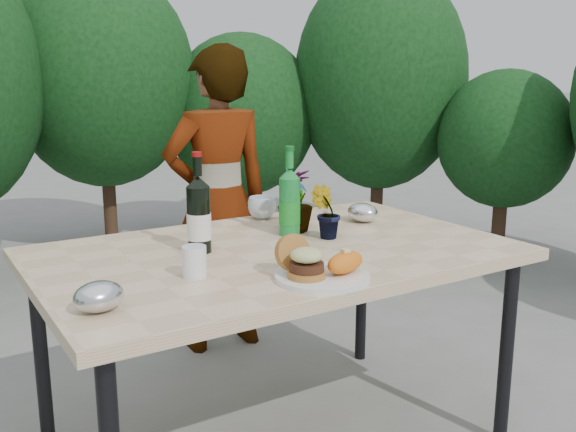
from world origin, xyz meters
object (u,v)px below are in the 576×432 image
wine_bottle (199,216)px  person (218,201)px  dinner_plate (322,277)px  patio_table (276,264)px

wine_bottle → person: 0.95m
wine_bottle → person: person is taller
dinner_plate → person: (0.28, 1.28, -0.02)m
dinner_plate → person: bearing=77.6°
wine_bottle → person: (0.46, 0.82, -0.14)m
patio_table → dinner_plate: bearing=-99.1°
patio_table → wine_bottle: 0.32m
patio_table → person: person is taller
dinner_plate → person: size_ratio=0.19×
dinner_plate → patio_table: bearing=80.9°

